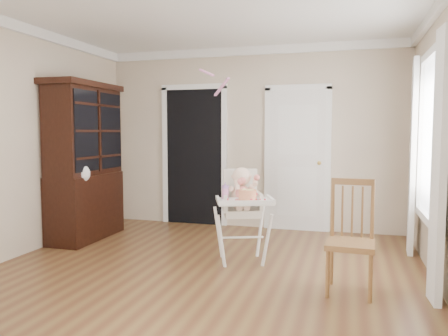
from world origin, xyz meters
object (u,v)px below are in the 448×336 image
(cake, at_px, (248,195))
(sippy_cup, at_px, (225,191))
(china_cabinet, at_px, (85,161))
(dining_chair, at_px, (351,240))
(high_chair, at_px, (242,204))

(cake, xyz_separation_m, sippy_cup, (-0.26, 0.04, 0.02))
(china_cabinet, bearing_deg, dining_chair, -17.55)
(sippy_cup, distance_m, dining_chair, 1.42)
(dining_chair, bearing_deg, high_chair, 154.80)
(china_cabinet, height_order, dining_chair, china_cabinet)
(cake, xyz_separation_m, dining_chair, (1.05, -0.42, -0.31))
(high_chair, bearing_deg, cake, -82.40)
(cake, distance_m, dining_chair, 1.17)
(sippy_cup, height_order, dining_chair, dining_chair)
(cake, distance_m, sippy_cup, 0.26)
(high_chair, xyz_separation_m, china_cabinet, (-2.29, 0.46, 0.40))
(sippy_cup, bearing_deg, china_cabinet, 163.66)
(sippy_cup, relative_size, china_cabinet, 0.09)
(cake, relative_size, dining_chair, 0.24)
(high_chair, height_order, cake, high_chair)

